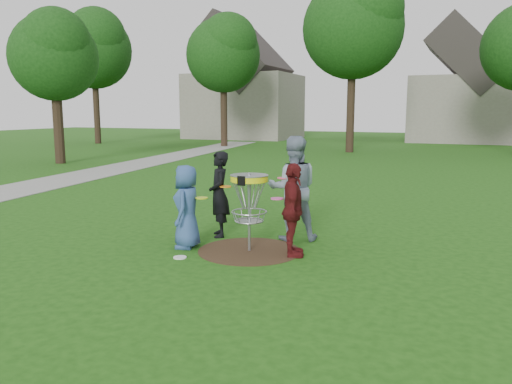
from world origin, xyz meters
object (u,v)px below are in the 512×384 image
at_px(player_grey, 293,188).
at_px(player_maroon, 293,210).
at_px(player_black, 219,194).
at_px(player_blue, 187,207).
at_px(disc_golf_basket, 249,193).

distance_m(player_grey, player_maroon, 1.12).
bearing_deg(player_black, player_blue, -42.58).
bearing_deg(player_grey, player_black, -9.00).
xyz_separation_m(player_blue, disc_golf_basket, (1.12, 0.22, 0.28)).
xyz_separation_m(player_grey, disc_golf_basket, (-0.44, -1.06, 0.04)).
bearing_deg(player_maroon, player_grey, -0.79).
distance_m(player_black, disc_golf_basket, 1.22).
distance_m(player_maroon, disc_golf_basket, 0.83).
bearing_deg(disc_golf_basket, player_grey, 67.49).
relative_size(player_blue, player_grey, 0.76).
bearing_deg(player_black, player_grey, 69.90).
bearing_deg(disc_golf_basket, player_blue, -169.10).
relative_size(player_maroon, disc_golf_basket, 1.14).
height_order(player_blue, player_grey, player_grey).
bearing_deg(player_maroon, player_black, 47.97).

